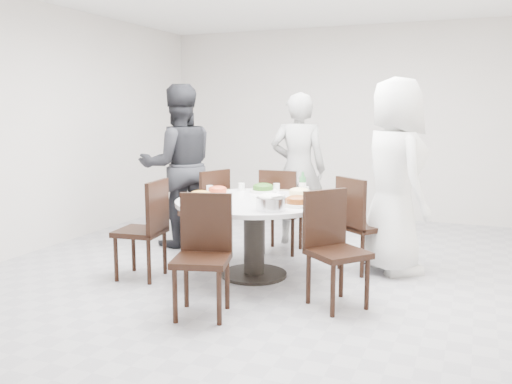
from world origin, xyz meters
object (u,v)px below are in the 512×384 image
at_px(chair_ne, 365,224).
at_px(diner_middle, 298,169).
at_px(beverage_bottle, 303,183).
at_px(chair_sw, 140,229).
at_px(chair_nw, 204,211).
at_px(chair_n, 282,211).
at_px(chair_se, 338,250).
at_px(soup_bowl, 205,202).
at_px(chair_s, 201,257).
at_px(diner_left, 179,166).
at_px(diner_right, 394,176).
at_px(dining_table, 254,238).
at_px(rice_bowl, 271,204).

bearing_deg(chair_ne, diner_middle, -3.16).
bearing_deg(diner_middle, beverage_bottle, 97.76).
bearing_deg(chair_sw, chair_ne, 111.62).
xyz_separation_m(chair_nw, chair_sw, (-0.14, -1.04, 0.00)).
bearing_deg(diner_middle, chair_n, 72.73).
bearing_deg(chair_se, soup_bowl, 128.54).
relative_size(chair_n, chair_s, 1.00).
relative_size(chair_ne, chair_sw, 1.00).
bearing_deg(diner_left, diner_right, 135.89).
height_order(diner_right, diner_left, diner_right).
distance_m(chair_ne, chair_n, 1.07).
bearing_deg(diner_left, dining_table, 107.03).
distance_m(chair_ne, diner_right, 0.55).
bearing_deg(rice_bowl, chair_s, -115.10).
distance_m(chair_sw, diner_left, 1.37).
relative_size(chair_n, chair_se, 1.00).
height_order(chair_sw, diner_middle, diner_middle).
bearing_deg(chair_se, dining_table, 101.45).
bearing_deg(chair_n, diner_left, 4.78).
height_order(chair_ne, beverage_bottle, beverage_bottle).
xyz_separation_m(rice_bowl, beverage_bottle, (-0.00, 0.91, 0.06)).
bearing_deg(dining_table, beverage_bottle, 55.61).
height_order(chair_n, chair_sw, same).
xyz_separation_m(diner_left, soup_bowl, (1.01, -1.27, -0.15)).
height_order(chair_se, diner_left, diner_left).
bearing_deg(chair_n, chair_s, 89.04).
xyz_separation_m(chair_n, diner_left, (-1.24, -0.16, 0.47)).
bearing_deg(beverage_bottle, chair_se, -58.00).
xyz_separation_m(chair_nw, chair_s, (0.86, -1.68, 0.00)).
bearing_deg(chair_se, rice_bowl, 121.88).
relative_size(dining_table, soup_bowl, 5.46).
xyz_separation_m(chair_se, soup_bowl, (-1.22, 0.02, 0.32)).
bearing_deg(rice_bowl, chair_ne, 58.41).
bearing_deg(soup_bowl, chair_n, 81.11).
height_order(chair_ne, diner_middle, diner_middle).
relative_size(chair_n, chair_sw, 1.00).
xyz_separation_m(chair_nw, rice_bowl, (1.18, -1.00, 0.33)).
xyz_separation_m(diner_right, beverage_bottle, (-0.88, -0.19, -0.09)).
height_order(dining_table, chair_n, chair_n).
distance_m(chair_nw, chair_sw, 1.05).
xyz_separation_m(chair_se, rice_bowl, (-0.62, 0.08, 0.33)).
bearing_deg(diner_right, chair_ne, 73.40).
bearing_deg(chair_nw, chair_n, 135.71).
bearing_deg(diner_right, chair_se, 131.67).
bearing_deg(chair_s, chair_se, 17.52).
relative_size(diner_middle, beverage_bottle, 7.68).
relative_size(chair_se, diner_right, 0.50).
relative_size(dining_table, chair_s, 1.58).
bearing_deg(beverage_bottle, chair_n, 129.20).
bearing_deg(beverage_bottle, chair_nw, 175.32).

